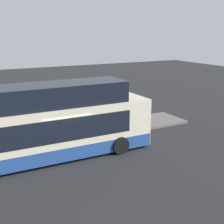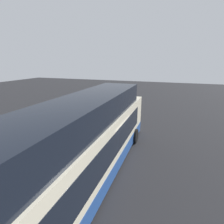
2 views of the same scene
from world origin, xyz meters
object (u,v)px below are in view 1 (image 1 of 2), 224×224
passenger_boarding (104,111)px  passenger_waiting (39,119)px  bus_lead (35,129)px  passenger_with_bags (81,112)px  suitcase (32,128)px

passenger_boarding → passenger_waiting: 4.47m
bus_lead → passenger_with_bags: size_ratio=6.65×
bus_lead → passenger_waiting: 3.61m
suitcase → passenger_boarding: bearing=-5.3°
passenger_boarding → suitcase: (-4.79, 0.45, -0.58)m
passenger_boarding → passenger_with_bags: 1.55m
passenger_waiting → suitcase: 0.93m
passenger_boarding → passenger_waiting: (-4.47, -0.13, 0.08)m
passenger_boarding → suitcase: bearing=125.6°
passenger_waiting → suitcase: bearing=-24.1°
bus_lead → passenger_with_bags: bus_lead is taller
bus_lead → passenger_with_bags: bearing=43.2°
bus_lead → passenger_boarding: size_ratio=7.05×
bus_lead → passenger_with_bags: 5.61m
passenger_boarding → bus_lead: bearing=163.0°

